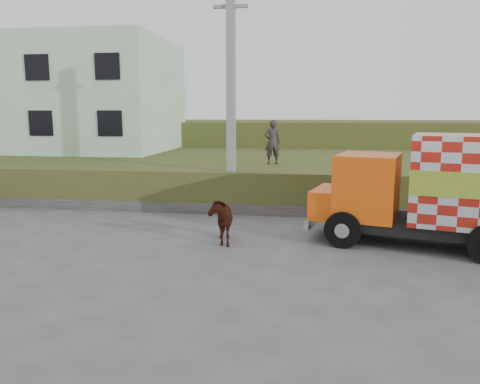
% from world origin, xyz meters
% --- Properties ---
extents(ground, '(120.00, 120.00, 0.00)m').
position_xyz_m(ground, '(0.00, 0.00, 0.00)').
color(ground, '#474749').
rests_on(ground, ground).
extents(embankment, '(40.00, 12.00, 1.50)m').
position_xyz_m(embankment, '(0.00, 10.00, 0.75)').
color(embankment, '#36501A').
rests_on(embankment, ground).
extents(embankment_far, '(40.00, 12.00, 3.00)m').
position_xyz_m(embankment_far, '(0.00, 22.00, 1.50)').
color(embankment_far, '#36501A').
rests_on(embankment_far, ground).
extents(retaining_strip, '(16.00, 0.50, 0.40)m').
position_xyz_m(retaining_strip, '(-2.00, 4.20, 0.20)').
color(retaining_strip, '#595651').
rests_on(retaining_strip, ground).
extents(building, '(10.00, 8.00, 6.00)m').
position_xyz_m(building, '(-11.00, 13.00, 4.50)').
color(building, silver).
rests_on(building, embankment).
extents(utility_pole, '(1.20, 0.30, 8.00)m').
position_xyz_m(utility_pole, '(-1.00, 4.60, 4.08)').
color(utility_pole, gray).
rests_on(utility_pole, ground).
extents(cargo_truck, '(7.14, 3.84, 3.04)m').
position_xyz_m(cargo_truck, '(5.67, 0.70, 1.57)').
color(cargo_truck, black).
rests_on(cargo_truck, ground).
extents(cow, '(1.10, 1.71, 1.33)m').
position_xyz_m(cow, '(-0.64, 0.43, 0.67)').
color(cow, black).
rests_on(cow, ground).
extents(pedestrian, '(0.74, 0.57, 1.81)m').
position_xyz_m(pedestrian, '(0.29, 7.16, 2.41)').
color(pedestrian, '#2F2C2A').
rests_on(pedestrian, embankment).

